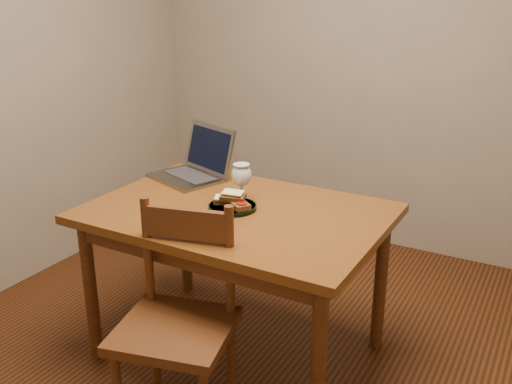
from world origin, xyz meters
The scene contains 10 objects.
floor centered at (0.00, 0.00, -0.01)m, with size 3.20×3.20×0.02m, color black.
back_wall centered at (0.00, 1.61, 1.30)m, with size 3.20×0.02×2.60m, color gray.
table centered at (-0.10, 0.03, 0.65)m, with size 1.30×0.90×0.74m.
chair centered at (-0.06, -0.49, 0.49)m, with size 0.51×0.50×0.46m.
plate centered at (-0.12, 0.02, 0.75)m, with size 0.22×0.22×0.02m, color black.
sandwich_cheese centered at (-0.16, 0.03, 0.78)m, with size 0.11×0.07×0.03m, color #381E0C, non-canonical shape.
sandwich_tomato centered at (-0.08, 0.01, 0.78)m, with size 0.11×0.07×0.03m, color #381E0C, non-canonical shape.
sandwich_top centered at (-0.12, 0.03, 0.80)m, with size 0.11×0.06×0.03m, color #381E0C, non-canonical shape.
milk_glass centered at (-0.13, 0.13, 0.83)m, with size 0.09×0.09×0.18m, color white, non-canonical shape.
laptop centered at (-0.52, 0.33, 0.81)m, with size 0.45×0.43×0.26m.
Camera 1 is at (1.13, -1.98, 1.67)m, focal length 40.00 mm.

